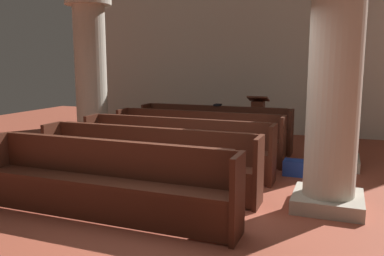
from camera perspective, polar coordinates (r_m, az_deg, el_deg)
ground_plane at (r=5.15m, az=-1.66°, el=-11.58°), size 19.20×19.20×0.00m
back_wall at (r=10.69m, az=11.24°, el=11.33°), size 10.00×0.16×4.50m
pew_row_0 at (r=8.56m, az=3.23°, el=0.26°), size 3.29×0.46×0.92m
pew_row_1 at (r=7.58m, az=0.79°, el=-0.89°), size 3.29×0.46×0.92m
pew_row_2 at (r=6.63m, az=-2.37°, el=-2.39°), size 3.29×0.47×0.92m
pew_row_3 at (r=5.70m, az=-6.58°, el=-4.36°), size 3.29×0.46×0.92m
pew_row_4 at (r=4.83m, az=-12.41°, el=-7.04°), size 3.29×0.46×0.92m
pillar_aisle_side at (r=7.44m, az=20.29°, el=7.86°), size 0.94×0.94×3.31m
pillar_far_side at (r=8.66m, az=-14.32°, el=8.26°), size 0.94×0.94×3.31m
pillar_aisle_rear at (r=5.18m, az=19.83°, el=7.51°), size 0.92×0.92×3.31m
lectern at (r=9.57m, az=9.39°, el=0.85°), size 0.48×0.45×1.08m
hymn_book at (r=8.68m, az=3.69°, el=3.34°), size 0.13×0.21×0.04m
kneeler_box_blue at (r=6.83m, az=14.62°, el=-5.53°), size 0.38×0.30×0.25m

